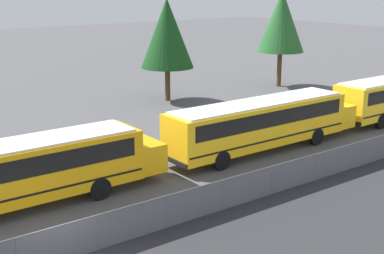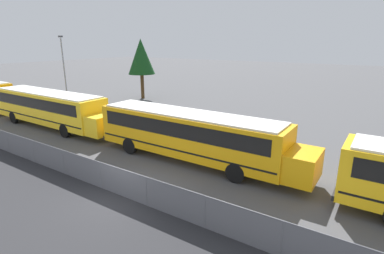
# 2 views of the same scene
# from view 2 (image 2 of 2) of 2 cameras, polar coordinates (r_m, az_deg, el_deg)

# --- Properties ---
(ground_plane) EXTENTS (200.00, 200.00, 0.00)m
(ground_plane) POSITION_cam_2_polar(r_m,az_deg,el_deg) (15.21, -12.96, -12.74)
(ground_plane) COLOR #4C4C4F
(fence) EXTENTS (113.70, 0.07, 1.45)m
(fence) POSITION_cam_2_polar(r_m,az_deg,el_deg) (14.87, -13.14, -10.23)
(fence) COLOR #9EA0A5
(fence) RESTS_ON ground_plane
(school_bus_2) EXTENTS (13.98, 2.61, 3.08)m
(school_bus_2) POSITION_cam_2_polar(r_m,az_deg,el_deg) (28.42, -25.38, 3.59)
(school_bus_2) COLOR yellow
(school_bus_2) RESTS_ON ground_plane
(school_bus_3) EXTENTS (13.98, 2.61, 3.08)m
(school_bus_3) POSITION_cam_2_polar(r_m,az_deg,el_deg) (18.20, -0.05, -1.10)
(school_bus_3) COLOR orange
(school_bus_3) RESTS_ON ground_plane
(light_pole) EXTENTS (0.60, 0.24, 7.87)m
(light_pole) POSITION_cam_2_polar(r_m,az_deg,el_deg) (40.08, -23.23, 10.60)
(light_pole) COLOR gray
(light_pole) RESTS_ON ground_plane
(tree_2) EXTENTS (3.39, 3.39, 7.57)m
(tree_2) POSITION_cam_2_polar(r_m,az_deg,el_deg) (39.52, -9.67, 13.04)
(tree_2) COLOR #51381E
(tree_2) RESTS_ON ground_plane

